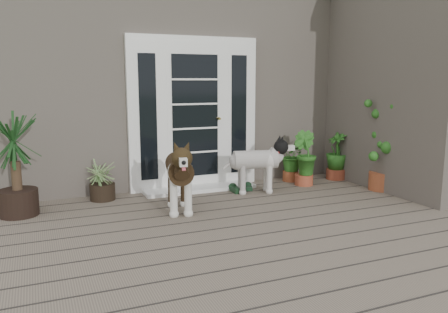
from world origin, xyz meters
name	(u,v)px	position (x,y,z in m)	size (l,w,h in m)	color
deck	(284,237)	(0.00, 0.40, 0.06)	(6.20, 4.60, 0.12)	#6B5B4C
house_main	(168,86)	(0.00, 4.65, 1.55)	(7.40, 4.00, 3.10)	#665E54
house_wing	(420,88)	(2.90, 1.50, 1.55)	(1.60, 2.40, 3.10)	#665E54
door_unit	(194,114)	(-0.20, 2.60, 1.19)	(1.90, 0.14, 2.15)	white
door_step	(200,188)	(-0.20, 2.40, 0.14)	(1.60, 0.40, 0.05)	white
brindle_dog	(179,180)	(-0.78, 1.50, 0.50)	(0.40, 0.92, 0.77)	#362413
white_dog	(255,169)	(0.46, 1.96, 0.46)	(0.35, 0.82, 0.68)	silver
spider_plant	(102,178)	(-1.55, 2.40, 0.41)	(0.54, 0.54, 0.58)	#94B06C
yucca	(16,164)	(-2.54, 2.07, 0.72)	(0.83, 0.83, 1.20)	black
herb_a	(291,163)	(1.30, 2.40, 0.41)	(0.46, 0.46, 0.58)	#1A5C1A
herb_b	(304,165)	(1.34, 2.09, 0.42)	(0.40, 0.40, 0.59)	#2B621C
herb_c	(336,160)	(2.03, 2.24, 0.43)	(0.39, 0.39, 0.61)	#19581E
sapling	(384,126)	(2.18, 1.40, 1.04)	(0.54, 0.54, 1.84)	#245718
clog_left	(235,189)	(0.22, 2.10, 0.16)	(0.14, 0.30, 0.09)	black
clog_right	(249,187)	(0.45, 2.15, 0.16)	(0.12, 0.26, 0.08)	black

